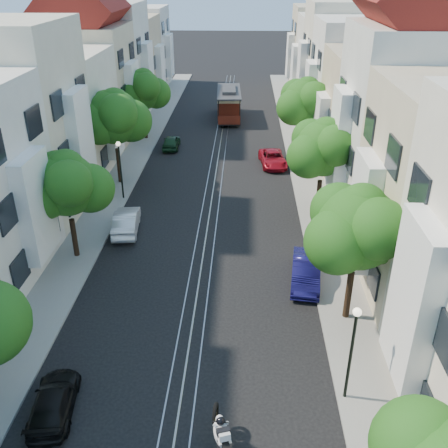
# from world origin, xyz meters

# --- Properties ---
(ground) EXTENTS (200.00, 200.00, 0.00)m
(ground) POSITION_xyz_m (0.00, 28.00, 0.00)
(ground) COLOR black
(ground) RESTS_ON ground
(sidewalk_east) EXTENTS (2.50, 80.00, 0.12)m
(sidewalk_east) POSITION_xyz_m (7.25, 28.00, 0.06)
(sidewalk_east) COLOR gray
(sidewalk_east) RESTS_ON ground
(sidewalk_west) EXTENTS (2.50, 80.00, 0.12)m
(sidewalk_west) POSITION_xyz_m (-7.25, 28.00, 0.06)
(sidewalk_west) COLOR gray
(sidewalk_west) RESTS_ON ground
(rail_left) EXTENTS (0.06, 80.00, 0.02)m
(rail_left) POSITION_xyz_m (-0.55, 28.00, 0.01)
(rail_left) COLOR gray
(rail_left) RESTS_ON ground
(rail_slot) EXTENTS (0.06, 80.00, 0.02)m
(rail_slot) POSITION_xyz_m (0.00, 28.00, 0.01)
(rail_slot) COLOR gray
(rail_slot) RESTS_ON ground
(rail_right) EXTENTS (0.06, 80.00, 0.02)m
(rail_right) POSITION_xyz_m (0.55, 28.00, 0.01)
(rail_right) COLOR gray
(rail_right) RESTS_ON ground
(lane_line) EXTENTS (0.08, 80.00, 0.01)m
(lane_line) POSITION_xyz_m (0.00, 28.00, 0.00)
(lane_line) COLOR tan
(lane_line) RESTS_ON ground
(townhouses_east) EXTENTS (7.75, 72.00, 12.00)m
(townhouses_east) POSITION_xyz_m (11.87, 27.91, 5.18)
(townhouses_east) COLOR beige
(townhouses_east) RESTS_ON ground
(townhouses_west) EXTENTS (7.75, 72.00, 11.76)m
(townhouses_west) POSITION_xyz_m (-11.87, 27.91, 5.08)
(townhouses_west) COLOR silver
(townhouses_west) RESTS_ON ground
(tree_e_b) EXTENTS (4.93, 4.08, 6.68)m
(tree_e_b) POSITION_xyz_m (7.26, 8.98, 4.73)
(tree_e_b) COLOR black
(tree_e_b) RESTS_ON ground
(tree_e_c) EXTENTS (4.84, 3.99, 6.52)m
(tree_e_c) POSITION_xyz_m (7.26, 19.98, 4.60)
(tree_e_c) COLOR black
(tree_e_c) RESTS_ON ground
(tree_e_d) EXTENTS (5.01, 4.16, 6.85)m
(tree_e_d) POSITION_xyz_m (7.26, 30.98, 4.87)
(tree_e_d) COLOR black
(tree_e_d) RESTS_ON ground
(tree_w_b) EXTENTS (4.72, 3.87, 6.27)m
(tree_w_b) POSITION_xyz_m (-7.14, 13.98, 4.40)
(tree_w_b) COLOR black
(tree_w_b) RESTS_ON ground
(tree_w_c) EXTENTS (5.13, 4.28, 7.09)m
(tree_w_c) POSITION_xyz_m (-7.14, 24.98, 5.07)
(tree_w_c) COLOR black
(tree_w_c) RESTS_ON ground
(tree_w_d) EXTENTS (4.84, 3.99, 6.52)m
(tree_w_d) POSITION_xyz_m (-7.14, 35.98, 4.60)
(tree_w_d) COLOR black
(tree_w_d) RESTS_ON ground
(lamp_east) EXTENTS (0.32, 0.32, 4.16)m
(lamp_east) POSITION_xyz_m (6.30, 4.00, 2.85)
(lamp_east) COLOR black
(lamp_east) RESTS_ON ground
(lamp_west) EXTENTS (0.32, 0.32, 4.16)m
(lamp_west) POSITION_xyz_m (-6.30, 22.00, 2.85)
(lamp_west) COLOR black
(lamp_west) RESTS_ON ground
(sportbike_rider) EXTENTS (0.83, 2.23, 1.57)m
(sportbike_rider) POSITION_xyz_m (1.68, 1.40, 0.83)
(sportbike_rider) COLOR black
(sportbike_rider) RESTS_ON ground
(cable_car) EXTENTS (2.81, 8.01, 3.04)m
(cable_car) POSITION_xyz_m (0.50, 43.69, 1.80)
(cable_car) COLOR black
(cable_car) RESTS_ON ground
(parked_car_e_mid) EXTENTS (1.90, 4.26, 1.36)m
(parked_car_e_mid) POSITION_xyz_m (5.60, 11.93, 0.68)
(parked_car_e_mid) COLOR #100D44
(parked_car_e_mid) RESTS_ON ground
(parked_car_e_far) EXTENTS (2.45, 4.48, 1.19)m
(parked_car_e_far) POSITION_xyz_m (4.66, 29.28, 0.60)
(parked_car_e_far) COLOR maroon
(parked_car_e_far) RESTS_ON ground
(parked_car_w_near) EXTENTS (1.95, 3.82, 1.06)m
(parked_car_w_near) POSITION_xyz_m (-4.60, 2.88, 0.53)
(parked_car_w_near) COLOR black
(parked_car_w_near) RESTS_ON ground
(parked_car_w_mid) EXTENTS (1.87, 4.23, 1.35)m
(parked_car_w_mid) POSITION_xyz_m (-5.01, 17.23, 0.68)
(parked_car_w_mid) COLOR silver
(parked_car_w_mid) RESTS_ON ground
(parked_car_w_far) EXTENTS (1.51, 3.59, 1.21)m
(parked_car_w_far) POSITION_xyz_m (-4.40, 33.34, 0.61)
(parked_car_w_far) COLOR #15341C
(parked_car_w_far) RESTS_ON ground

